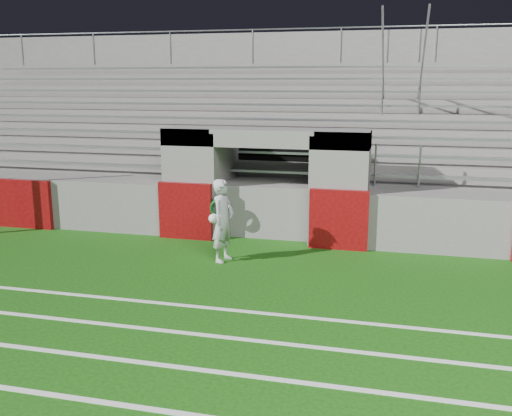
# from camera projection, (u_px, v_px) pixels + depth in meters

# --- Properties ---
(ground) EXTENTS (90.00, 90.00, 0.00)m
(ground) POSITION_uv_depth(u_px,v_px,m) (222.00, 287.00, 10.38)
(ground) COLOR #14490C
(ground) RESTS_ON ground
(stadium_structure) EXTENTS (26.00, 8.48, 5.42)m
(stadium_structure) POSITION_uv_depth(u_px,v_px,m) (298.00, 153.00, 17.61)
(stadium_structure) COLOR slate
(stadium_structure) RESTS_ON ground
(goalkeeper_with_ball) EXTENTS (0.54, 0.70, 1.72)m
(goalkeeper_with_ball) POSITION_uv_depth(u_px,v_px,m) (223.00, 221.00, 11.73)
(goalkeeper_with_ball) COLOR #B9BDC3
(goalkeeper_with_ball) RESTS_ON ground
(hose_coil) EXTENTS (0.49, 0.14, 0.49)m
(hose_coil) POSITION_uv_depth(u_px,v_px,m) (219.00, 208.00, 13.21)
(hose_coil) COLOR #0D4415
(hose_coil) RESTS_ON ground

